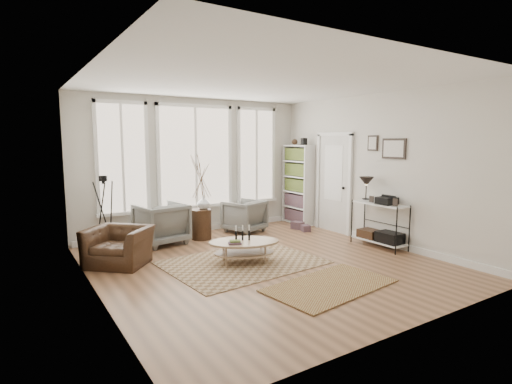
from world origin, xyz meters
TOP-DOWN VIEW (x-y plane):
  - room at (0.02, 0.03)m, footprint 5.50×5.54m
  - bay_window at (0.00, 2.71)m, footprint 4.14×0.12m
  - door at (2.57, 1.15)m, footprint 0.09×1.06m
  - bookcase at (2.44, 2.23)m, footprint 0.31×0.85m
  - low_shelf at (2.38, -0.30)m, footprint 0.38×1.08m
  - wall_art at (2.58, -0.27)m, footprint 0.04×0.88m
  - rug_main at (-0.30, 0.22)m, footprint 2.57×2.01m
  - rug_runner at (0.17, -1.35)m, footprint 1.93×1.24m
  - coffee_table at (-0.28, 0.22)m, footprint 1.33×1.10m
  - armchair_left at (-1.01, 2.13)m, footprint 0.98×1.00m
  - armchair_right at (0.89, 2.16)m, footprint 0.98×0.99m
  - side_table at (-0.19, 2.07)m, footprint 0.41×0.41m
  - vase at (-0.13, 2.08)m, footprint 0.32×0.32m
  - accent_chair at (-2.04, 1.22)m, footprint 1.24×1.23m
  - tripod_camera at (-2.04, 2.16)m, footprint 0.49×0.49m
  - book_stack_near at (2.05, 1.74)m, footprint 0.27×0.30m
  - book_stack_far at (2.05, 1.46)m, footprint 0.23×0.26m

SIDE VIEW (x-z plane):
  - rug_main at x=-0.30m, z-range 0.00..0.01m
  - rug_runner at x=0.17m, z-range 0.01..0.02m
  - book_stack_far at x=2.05m, z-range 0.00..0.14m
  - book_stack_near at x=2.05m, z-range 0.00..0.17m
  - coffee_table at x=-0.28m, z-range 0.02..0.55m
  - accent_chair at x=-2.04m, z-range 0.00..0.61m
  - armchair_right at x=0.89m, z-range 0.00..0.71m
  - armchair_left at x=-1.01m, z-range 0.00..0.80m
  - low_shelf at x=2.38m, z-range -0.14..1.16m
  - tripod_camera at x=-2.04m, z-range -0.05..1.32m
  - vase at x=-0.13m, z-range 0.61..0.89m
  - side_table at x=-0.19m, z-range -0.03..1.68m
  - bookcase at x=2.44m, z-range -0.07..1.99m
  - door at x=2.57m, z-range 0.01..2.23m
  - room at x=0.02m, z-range -0.02..2.88m
  - bay_window at x=0.00m, z-range 0.49..2.73m
  - wall_art at x=2.58m, z-range 1.66..2.10m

